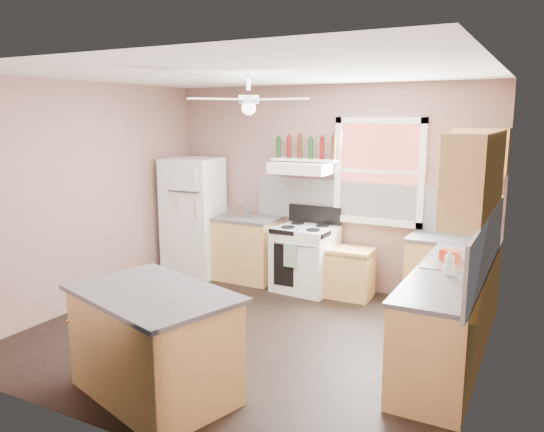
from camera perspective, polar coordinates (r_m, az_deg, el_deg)
The scene contains 32 objects.
floor at distance 5.77m, azimuth -2.33°, elevation -12.70°, with size 4.50×4.50×0.00m, color black.
ceiling at distance 5.31m, azimuth -2.55°, elevation 15.10°, with size 4.50×4.50×0.00m, color white.
wall_back at distance 7.18m, azimuth 5.74°, elevation 3.12°, with size 4.50×0.05×2.70m, color #83625A.
wall_right at distance 4.69m, azimuth 22.38°, elevation -1.71°, with size 0.05×4.00×2.70m, color #83625A.
wall_left at distance 6.80m, azimuth -19.24°, elevation 2.15°, with size 0.05×4.00×2.70m, color #83625A.
backsplash_back at distance 7.01m, azimuth 8.99°, elevation 1.41°, with size 2.90×0.03×0.55m, color white.
backsplash_right at distance 5.02m, azimuth 22.13°, elevation -2.96°, with size 0.03×2.60×0.55m, color white.
window_view at distance 6.87m, azimuth 11.46°, elevation 4.71°, with size 1.00×0.02×1.20m, color maroon.
window_frame at distance 6.84m, azimuth 11.40°, elevation 4.69°, with size 1.16×0.07×1.36m, color white.
refrigerator at distance 7.72m, azimuth -8.43°, elevation -0.14°, with size 0.72×0.70×1.71m, color white.
base_cabinet_left at distance 7.53m, azimuth -2.84°, elevation -3.61°, with size 0.90×0.60×0.86m, color tan.
counter_left at distance 7.44m, azimuth -2.87°, elevation -0.25°, with size 0.92×0.62×0.04m, color #48484B.
toaster at distance 7.39m, azimuth -3.68°, elevation 0.53°, with size 0.28×0.16×0.18m, color silver.
stove at distance 7.06m, azimuth 3.56°, elevation -4.61°, with size 0.75×0.64×0.86m, color white.
range_hood at distance 6.99m, azimuth 3.17°, elevation 5.17°, with size 0.78×0.50×0.14m, color white.
bottle_shelf at distance 7.09m, azimuth 3.59°, elevation 6.06°, with size 0.90×0.26×0.03m, color white.
cart at distance 6.89m, azimuth 8.06°, elevation -6.05°, with size 0.64×0.42×0.64m, color tan.
base_cabinet_corner at distance 6.61m, azimuth 18.76°, elevation -6.24°, with size 1.00×0.60×0.86m, color tan.
base_cabinet_right at distance 5.27m, azimuth 18.42°, elevation -10.57°, with size 0.60×2.20×0.86m, color tan.
counter_corner at distance 6.50m, azimuth 18.99°, elevation -2.44°, with size 1.02×0.62×0.04m, color #48484B.
counter_right at distance 5.13m, azimuth 18.60°, elevation -5.86°, with size 0.62×2.22×0.04m, color #48484B.
sink at distance 5.31m, azimuth 18.97°, elevation -5.13°, with size 0.55×0.45×0.03m, color silver.
faucet at distance 5.27m, azimuth 20.74°, elevation -4.52°, with size 0.03×0.03×0.14m, color silver.
upper_cabinet_right at distance 5.13m, azimuth 21.11°, elevation 4.27°, with size 0.33×1.80×0.76m, color tan.
upper_cabinet_corner at distance 6.46m, azimuth 21.49°, elevation 6.49°, with size 0.60×0.33×0.52m, color tan.
paper_towel at distance 6.55m, azimuth 22.17°, elevation 0.75°, with size 0.12×0.12×0.26m, color white.
island at distance 4.60m, azimuth -12.54°, elevation -13.44°, with size 1.33×0.84×0.86m, color tan.
island_top at distance 4.44m, azimuth -12.78°, elevation -8.12°, with size 1.41×0.92×0.04m, color #48484B.
ceiling_fan_hub at distance 5.30m, azimuth -2.53°, elevation 12.40°, with size 0.20×0.20×0.08m, color white.
soap_bottle at distance 4.94m, azimuth 18.54°, elevation -4.69°, with size 0.10×0.10×0.25m, color silver.
red_caddy at distance 5.49m, azimuth 18.62°, elevation -4.01°, with size 0.18×0.12×0.10m, color #B22B0F.
wine_bottles at distance 7.08m, azimuth 3.66°, elevation 7.35°, with size 0.86×0.06×0.31m.
Camera 1 is at (2.67, -4.57, 2.29)m, focal length 35.00 mm.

